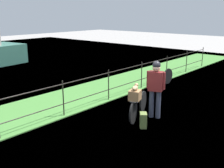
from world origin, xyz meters
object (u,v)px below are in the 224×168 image
Objects in this scene: terrier_dog at (135,87)px; bicycle_parked at (161,78)px; backpack_on_paving at (143,120)px; cyclist_person at (156,84)px; mooring_bollard at (155,84)px; wooden_crate at (135,95)px; bicycle_main at (138,106)px.

terrier_dog reaches higher than bicycle_parked.
terrier_dog is 0.81× the size of backpack_on_paving.
mooring_bollard is at bearing 31.62° from cyclist_person.
terrier_dog is at bearing 158.60° from cyclist_person.
backpack_on_paving is (-0.80, -0.15, -0.80)m from cyclist_person.
mooring_bollard is (3.24, 1.34, -0.59)m from wooden_crate.
bicycle_main is 0.95× the size of cyclist_person.
mooring_bollard is at bearing -170.47° from bicycle_parked.
terrier_dog is at bearing 29.08° from backpack_on_paving.
bicycle_parked is at bearing 20.59° from wooden_crate.
wooden_crate is 0.81× the size of backpack_on_paving.
bicycle_parked is (3.81, 1.43, -0.65)m from terrier_dog.
bicycle_main is 4.91× the size of wooden_crate.
mooring_bollard is (2.57, 1.58, -0.80)m from cyclist_person.
terrier_dog is at bearing 19.48° from wooden_crate.
bicycle_main is 0.82m from cyclist_person.
terrier_dog reaches higher than mooring_bollard.
bicycle_main is at bearing 7.26° from backpack_on_paving.
cyclist_person is 1.01× the size of bicycle_parked.
bicycle_main is 0.72m from backpack_on_paving.
bicycle_main is 3.13m from mooring_bollard.
bicycle_main is at bearing -157.13° from mooring_bollard.
wooden_crate is at bearing 31.68° from backpack_on_paving.
backpack_on_paving is 0.24× the size of bicycle_parked.
wooden_crate is 0.72m from backpack_on_paving.
backpack_on_paving is 0.99× the size of mooring_bollard.
terrier_dog reaches higher than backpack_on_paving.
cyclist_person reaches higher than bicycle_parked.
terrier_dog is (-0.33, -0.12, 0.66)m from bicycle_main.
terrier_dog is 4.13m from bicycle_parked.
cyclist_person is (0.66, -0.24, 0.22)m from wooden_crate.
cyclist_person is 4.21× the size of backpack_on_paving.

